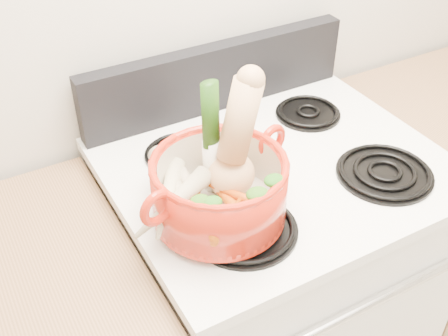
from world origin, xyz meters
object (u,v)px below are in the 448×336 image
stove_body (268,297)px  leek (211,136)px  squash (231,141)px  dutch_oven (219,190)px

stove_body → leek: size_ratio=3.56×
squash → leek: (-0.03, 0.03, -0.00)m
dutch_oven → leek: leek is taller
stove_body → dutch_oven: bearing=-153.7°
squash → leek: squash is taller
stove_body → squash: 0.69m
dutch_oven → leek: size_ratio=1.06×
dutch_oven → squash: squash is taller
stove_body → dutch_oven: dutch_oven is taller
stove_body → leek: leek is taller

